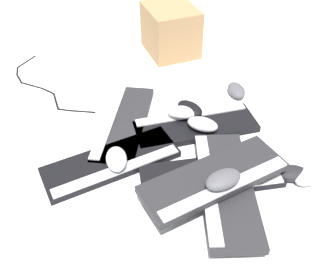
{
  "coord_description": "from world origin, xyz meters",
  "views": [
    {
      "loc": [
        0.8,
        -0.64,
        0.88
      ],
      "look_at": [
        0.06,
        -0.03,
        0.04
      ],
      "focal_mm": 40.0,
      "sensor_mm": 36.0,
      "label": 1
    }
  ],
  "objects": [
    {
      "name": "mouse_5",
      "position": [
        -0.0,
        0.09,
        0.05
      ],
      "size": [
        0.12,
        0.13,
        0.04
      ],
      "primitive_type": "ellipsoid",
      "rotation": [
        0.0,
        0.0,
        3.98
      ],
      "color": "#B7B7BC",
      "rests_on": "keyboard_1"
    },
    {
      "name": "mouse_6",
      "position": [
        -0.0,
        0.38,
        0.02
      ],
      "size": [
        0.13,
        0.11,
        0.04
      ],
      "primitive_type": "ellipsoid",
      "rotation": [
        0.0,
        0.0,
        5.75
      ],
      "color": "#4C4C51",
      "rests_on": "ground"
    },
    {
      "name": "mouse_2",
      "position": [
        0.47,
        0.21,
        0.02
      ],
      "size": [
        0.08,
        0.12,
        0.04
      ],
      "primitive_type": "ellipsoid",
      "rotation": [
        0.0,
        0.0,
        1.45
      ],
      "color": "#B7B7BC",
      "rests_on": "ground"
    },
    {
      "name": "ground_plane",
      "position": [
        0.0,
        0.0,
        0.0
      ],
      "size": [
        3.2,
        3.2,
        0.0
      ],
      "primitive_type": "plane",
      "color": "white"
    },
    {
      "name": "mouse_4",
      "position": [
        0.05,
        -0.23,
        0.05
      ],
      "size": [
        0.13,
        0.11,
        0.04
      ],
      "primitive_type": "ellipsoid",
      "rotation": [
        0.0,
        0.0,
        5.79
      ],
      "color": "#B7B7BC",
      "rests_on": "keyboard_3"
    },
    {
      "name": "keyboard_2",
      "position": [
        -0.12,
        -0.09,
        0.01
      ],
      "size": [
        0.41,
        0.42,
        0.03
      ],
      "color": "#232326",
      "rests_on": "ground"
    },
    {
      "name": "mouse_7",
      "position": [
        0.1,
        0.1,
        0.05
      ],
      "size": [
        0.13,
        0.11,
        0.04
      ],
      "primitive_type": "ellipsoid",
      "rotation": [
        0.0,
        0.0,
        3.61
      ],
      "color": "#B7B7BC",
      "rests_on": "keyboard_1"
    },
    {
      "name": "cardboard_box",
      "position": [
        -0.45,
        0.4,
        0.11
      ],
      "size": [
        0.3,
        0.28,
        0.22
      ],
      "primitive_type": "cube",
      "rotation": [
        0.0,
        0.0,
        2.84
      ],
      "color": "#9E774C",
      "rests_on": "ground"
    },
    {
      "name": "keyboard_4",
      "position": [
        0.34,
        -0.04,
        0.04
      ],
      "size": [
        0.44,
        0.39,
        0.03
      ],
      "color": "#232326",
      "rests_on": "keyboard_0"
    },
    {
      "name": "keyboard_0",
      "position": [
        0.27,
        -0.03,
        0.01
      ],
      "size": [
        0.35,
        0.46,
        0.03
      ],
      "color": "black",
      "rests_on": "ground"
    },
    {
      "name": "mouse_0",
      "position": [
        0.36,
        -0.08,
        0.11
      ],
      "size": [
        0.08,
        0.12,
        0.04
      ],
      "primitive_type": "ellipsoid",
      "rotation": [
        0.0,
        0.0,
        4.55
      ],
      "color": "#4C4C51",
      "rests_on": "keyboard_5"
    },
    {
      "name": "keyboard_3",
      "position": [
        0.02,
        -0.24,
        0.01
      ],
      "size": [
        0.23,
        0.46,
        0.03
      ],
      "color": "black",
      "rests_on": "ground"
    },
    {
      "name": "keyboard_5",
      "position": [
        0.32,
        -0.07,
        0.07
      ],
      "size": [
        0.22,
        0.46,
        0.03
      ],
      "color": "#232326",
      "rests_on": "keyboard_4"
    },
    {
      "name": "keyboard_1",
      "position": [
        0.06,
        0.1,
        0.01
      ],
      "size": [
        0.32,
        0.46,
        0.03
      ],
      "color": "black",
      "rests_on": "ground"
    },
    {
      "name": "mouse_1",
      "position": [
        0.42,
        0.17,
        0.02
      ],
      "size": [
        0.12,
        0.13,
        0.04
      ],
      "primitive_type": "ellipsoid",
      "rotation": [
        0.0,
        0.0,
        4.05
      ],
      "color": "black",
      "rests_on": "ground"
    },
    {
      "name": "mouse_3",
      "position": [
        -0.0,
        0.12,
        0.05
      ],
      "size": [
        0.11,
        0.07,
        0.04
      ],
      "primitive_type": "ellipsoid",
      "rotation": [
        0.0,
        0.0,
        3.21
      ],
      "color": "black",
      "rests_on": "keyboard_1"
    },
    {
      "name": "cable_0",
      "position": [
        -0.55,
        -0.21,
        0.0
      ],
      "size": [
        0.56,
        0.15,
        0.01
      ],
      "color": "black",
      "rests_on": "ground"
    }
  ]
}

